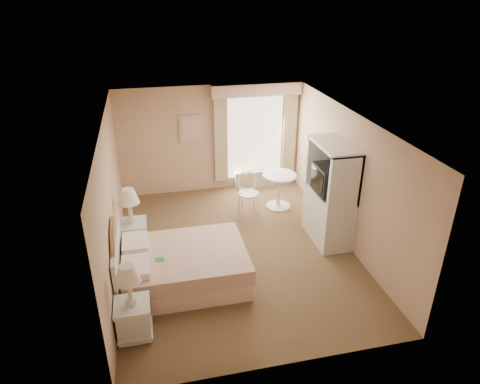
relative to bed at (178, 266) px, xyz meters
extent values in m
cube|color=brown|center=(1.13, 0.72, -0.33)|extent=(4.20, 5.50, 0.01)
cube|color=silver|center=(1.13, 0.72, 2.17)|extent=(4.20, 5.50, 0.01)
cube|color=#D0AB8B|center=(1.13, 3.47, 0.92)|extent=(4.20, 0.01, 2.50)
cube|color=#D0AB8B|center=(1.13, -2.03, 0.92)|extent=(4.20, 0.01, 2.50)
cube|color=#D0AB8B|center=(-0.97, 0.72, 0.92)|extent=(0.01, 5.50, 2.50)
cube|color=#D0AB8B|center=(3.23, 0.72, 0.92)|extent=(0.01, 5.50, 2.50)
cube|color=white|center=(2.18, 3.44, 0.92)|extent=(1.30, 0.02, 2.00)
cube|color=tan|center=(1.35, 3.39, 0.92)|extent=(0.30, 0.08, 2.05)
cube|color=tan|center=(3.01, 3.39, 0.92)|extent=(0.30, 0.08, 2.05)
cube|color=#D6918B|center=(2.18, 3.35, 2.04)|extent=(2.05, 0.20, 0.28)
cube|color=beige|center=(2.18, 3.35, -0.12)|extent=(1.00, 0.22, 0.42)
cube|color=tan|center=(0.68, 3.44, 1.22)|extent=(0.52, 0.03, 0.62)
cube|color=beige|center=(0.68, 3.42, 1.22)|extent=(0.42, 0.02, 0.52)
cube|color=#D6918B|center=(0.13, 0.00, -0.17)|extent=(1.92, 1.46, 0.33)
cube|color=#CBA498|center=(0.13, 0.00, 0.13)|extent=(1.98, 1.52, 0.26)
cube|color=white|center=(-0.65, -0.35, 0.31)|extent=(0.41, 0.57, 0.13)
cube|color=white|center=(-0.65, 0.35, 0.31)|extent=(0.41, 0.57, 0.13)
cube|color=#268E37|center=(-0.28, -0.14, 0.26)|extent=(0.14, 0.10, 0.01)
cube|color=silver|center=(-0.92, 0.00, 0.17)|extent=(0.06, 1.56, 1.01)
cylinder|color=#997D51|center=(-0.92, 0.00, 0.26)|extent=(0.05, 1.38, 1.38)
cube|color=silver|center=(-0.71, -1.06, -0.07)|extent=(0.45, 0.45, 0.48)
cube|color=silver|center=(-0.71, -1.06, 0.20)|extent=(0.48, 0.48, 0.06)
cube|color=silver|center=(-0.71, -1.06, -0.24)|extent=(0.48, 0.48, 0.05)
cylinder|color=silver|center=(-0.71, -1.06, 0.28)|extent=(0.16, 0.16, 0.10)
cylinder|color=silver|center=(-0.71, -1.06, 0.47)|extent=(0.07, 0.07, 0.39)
cone|color=white|center=(-0.71, -1.06, 0.73)|extent=(0.35, 0.35, 0.25)
cube|color=silver|center=(-0.71, 1.12, -0.05)|extent=(0.48, 0.48, 0.52)
cube|color=silver|center=(-0.71, 1.12, 0.24)|extent=(0.52, 0.52, 0.06)
cube|color=silver|center=(-0.71, 1.12, -0.23)|extent=(0.52, 0.52, 0.05)
cylinder|color=silver|center=(-0.71, 1.12, 0.32)|extent=(0.17, 0.17, 0.10)
cylinder|color=silver|center=(-0.71, 1.12, 0.53)|extent=(0.07, 0.07, 0.41)
cone|color=white|center=(-0.71, 1.12, 0.81)|extent=(0.37, 0.37, 0.27)
cylinder|color=silver|center=(2.41, 2.22, -0.32)|extent=(0.55, 0.55, 0.03)
cylinder|color=silver|center=(2.41, 2.22, 0.06)|extent=(0.08, 0.08, 0.74)
cylinder|color=silver|center=(2.41, 2.22, 0.43)|extent=(0.74, 0.74, 0.04)
cylinder|color=silver|center=(1.51, 1.92, -0.11)|extent=(0.03, 0.03, 0.45)
cylinder|color=silver|center=(1.85, 1.90, -0.11)|extent=(0.03, 0.03, 0.45)
cylinder|color=silver|center=(1.52, 2.26, -0.11)|extent=(0.03, 0.03, 0.45)
cylinder|color=silver|center=(1.86, 2.24, -0.11)|extent=(0.03, 0.03, 0.45)
cylinder|color=silver|center=(1.69, 2.08, 0.13)|extent=(0.46, 0.46, 0.04)
torus|color=silver|center=(1.69, 2.22, 0.37)|extent=(0.44, 0.12, 0.43)
cylinder|color=silver|center=(1.52, 2.26, 0.32)|extent=(0.03, 0.03, 0.40)
cylinder|color=silver|center=(1.86, 2.24, 0.32)|extent=(0.03, 0.03, 0.40)
cube|color=silver|center=(2.93, 0.76, 0.15)|extent=(0.59, 1.17, 0.96)
cube|color=silver|center=(2.93, 0.22, 1.11)|extent=(0.59, 0.09, 0.96)
cube|color=silver|center=(2.93, 1.31, 1.11)|extent=(0.59, 0.09, 0.96)
cube|color=silver|center=(2.93, 0.76, 1.59)|extent=(0.59, 1.17, 0.06)
cube|color=silver|center=(3.20, 0.76, 1.11)|extent=(0.04, 1.17, 0.96)
cube|color=black|center=(2.91, 0.76, 0.93)|extent=(0.51, 0.64, 0.51)
cube|color=black|center=(2.65, 0.76, 0.93)|extent=(0.02, 0.53, 0.43)
camera|label=1|loc=(-0.27, -5.83, 4.15)|focal=32.00mm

